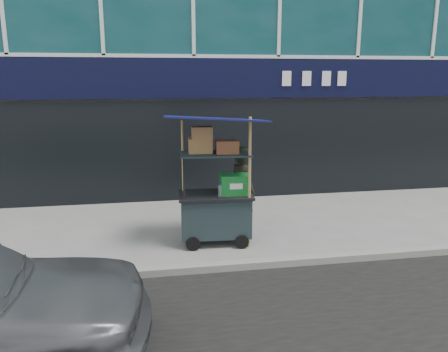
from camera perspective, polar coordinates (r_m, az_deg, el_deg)
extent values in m
plane|color=slate|center=(7.13, -0.18, -11.50)|extent=(80.00, 80.00, 0.00)
cube|color=gray|center=(6.92, 0.11, -11.72)|extent=(80.00, 0.18, 0.12)
cube|color=black|center=(10.32, -3.90, 12.59)|extent=(15.68, 0.06, 0.90)
cube|color=black|center=(10.50, -3.78, 3.28)|extent=(15.68, 0.04, 2.40)
cube|color=black|center=(7.88, -1.13, -5.12)|extent=(1.26, 0.78, 0.71)
cylinder|color=black|center=(7.63, -4.08, -8.85)|extent=(0.25, 0.07, 0.24)
cylinder|color=black|center=(7.71, 2.36, -8.60)|extent=(0.25, 0.07, 0.24)
cube|color=black|center=(7.77, -1.14, -2.48)|extent=(1.35, 0.87, 0.04)
cylinder|color=black|center=(7.36, -5.27, -0.51)|extent=(0.03, 0.03, 0.76)
cylinder|color=black|center=(7.46, 3.36, -0.29)|extent=(0.03, 0.03, 0.76)
cylinder|color=black|center=(7.95, -5.38, 0.50)|extent=(0.03, 0.03, 0.76)
cylinder|color=black|center=(8.05, 2.62, 0.69)|extent=(0.03, 0.03, 0.76)
cube|color=black|center=(7.61, -1.16, 2.92)|extent=(1.26, 0.78, 0.03)
cylinder|color=#AA8D4D|center=(7.49, 3.34, -1.04)|extent=(0.05, 0.05, 2.29)
cylinder|color=#AA8D4D|center=(7.99, -5.35, -0.57)|extent=(0.04, 0.04, 2.19)
cube|color=#0E124F|center=(7.53, -1.18, 7.51)|extent=(1.79, 1.32, 0.20)
cube|color=#116C20|center=(7.71, 1.42, -1.08)|extent=(0.53, 0.39, 0.36)
cylinder|color=silver|center=(7.55, -0.53, -1.98)|extent=(0.07, 0.07, 0.20)
cylinder|color=#1A36C9|center=(7.52, -0.54, -1.15)|extent=(0.03, 0.03, 0.02)
cube|color=olive|center=(7.62, -3.11, 4.00)|extent=(0.42, 0.33, 0.25)
cube|color=olive|center=(7.56, 0.41, 3.84)|extent=(0.40, 0.31, 0.22)
cube|color=olive|center=(7.57, -2.89, 5.70)|extent=(0.37, 0.29, 0.20)
imported|color=black|center=(8.11, 2.44, -2.05)|extent=(0.63, 0.74, 1.71)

